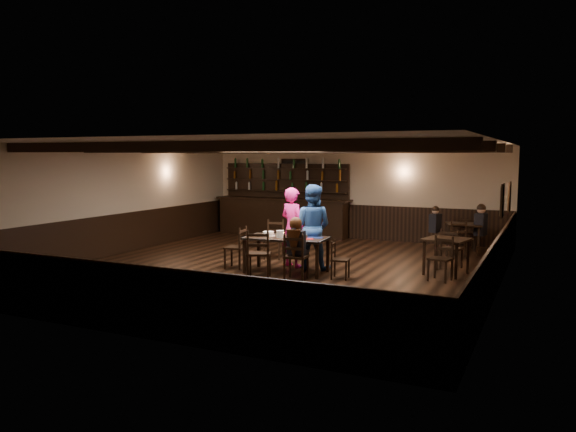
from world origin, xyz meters
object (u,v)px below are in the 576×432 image
at_px(dining_table, 286,240).
at_px(bar_counter, 283,212).
at_px(cake, 268,234).
at_px(chair_near_right, 295,253).
at_px(woman_pink, 293,227).
at_px(man_blue, 312,227).
at_px(chair_near_left, 258,250).

xyz_separation_m(dining_table, bar_counter, (-2.50, 5.03, 0.04)).
height_order(dining_table, cake, cake).
xyz_separation_m(dining_table, chair_near_right, (0.48, -0.62, -0.14)).
bearing_deg(woman_pink, dining_table, 124.59).
relative_size(dining_table, man_blue, 0.96).
xyz_separation_m(chair_near_left, bar_counter, (-2.25, 5.82, 0.15)).
xyz_separation_m(woman_pink, bar_counter, (-2.34, 4.39, -0.15)).
distance_m(man_blue, cake, 0.96).
height_order(woman_pink, man_blue, man_blue).
height_order(chair_near_right, woman_pink, woman_pink).
bearing_deg(bar_counter, chair_near_left, -68.83).
bearing_deg(chair_near_left, chair_near_right, 12.43).
relative_size(woman_pink, bar_counter, 0.41).
bearing_deg(chair_near_left, cake, 103.41).
bearing_deg(chair_near_left, woman_pink, 86.38).
bearing_deg(chair_near_right, man_blue, 97.50).
distance_m(chair_near_left, man_blue, 1.52).
bearing_deg(woman_pink, cake, 87.02).
relative_size(chair_near_right, bar_counter, 0.21).
xyz_separation_m(dining_table, cake, (-0.43, 0.02, 0.11)).
relative_size(chair_near_left, bar_counter, 0.23).
height_order(chair_near_left, chair_near_right, chair_near_left).
xyz_separation_m(chair_near_left, chair_near_right, (0.72, 0.16, -0.04)).
relative_size(chair_near_right, cake, 3.14).
height_order(chair_near_left, woman_pink, woman_pink).
height_order(dining_table, chair_near_left, chair_near_left).
distance_m(woman_pink, bar_counter, 4.98).
height_order(chair_near_right, cake, chair_near_right).
bearing_deg(chair_near_left, bar_counter, 111.17).
xyz_separation_m(man_blue, cake, (-0.76, -0.57, -0.12)).
bearing_deg(woman_pink, chair_near_left, 107.55).
height_order(dining_table, man_blue, man_blue).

